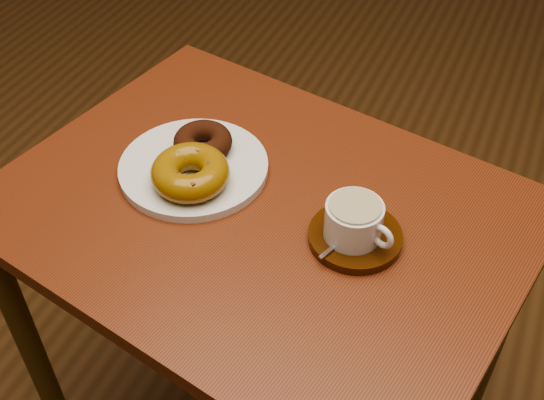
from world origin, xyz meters
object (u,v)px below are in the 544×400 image
at_px(saucer, 355,237).
at_px(coffee_cup, 355,220).
at_px(cafe_table, 261,257).
at_px(donut_plate, 194,167).

xyz_separation_m(saucer, coffee_cup, (-0.00, -0.00, 0.04)).
bearing_deg(saucer, cafe_table, 176.45).
bearing_deg(coffee_cup, saucer, 78.90).
bearing_deg(cafe_table, saucer, 7.77).
relative_size(cafe_table, saucer, 6.55).
xyz_separation_m(cafe_table, saucer, (0.15, -0.01, 0.12)).
height_order(cafe_table, coffee_cup, coffee_cup).
distance_m(cafe_table, saucer, 0.20).
bearing_deg(cafe_table, donut_plate, 177.77).
height_order(donut_plate, saucer, same).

